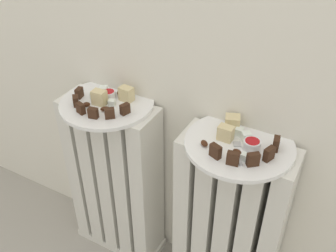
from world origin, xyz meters
The scene contains 33 objects.
radiator_left centered at (-0.22, 0.28, 0.33)m, with size 0.35×0.14×0.67m.
radiator_right centered at (0.22, 0.28, 0.33)m, with size 0.35×0.14×0.67m.
plate_left centered at (-0.22, 0.28, 0.68)m, with size 0.30×0.30×0.01m, color white.
plate_right centered at (0.22, 0.28, 0.68)m, with size 0.30×0.30×0.01m, color white.
dark_cake_slice_left_0 centered at (-0.32, 0.26, 0.70)m, with size 0.03×0.02×0.03m, color #382114.
dark_cake_slice_left_1 centered at (-0.29, 0.22, 0.70)m, with size 0.03×0.02×0.03m, color #382114.
dark_cake_slice_left_2 centered at (-0.25, 0.19, 0.70)m, with size 0.03×0.02×0.03m, color #382114.
dark_cake_slice_left_3 centered at (-0.20, 0.19, 0.70)m, with size 0.03×0.02×0.03m, color #382114.
dark_cake_slice_left_4 centered at (-0.16, 0.21, 0.70)m, with size 0.03×0.02×0.03m, color #382114.
dark_cake_slice_left_5 centered at (-0.13, 0.25, 0.70)m, with size 0.03×0.02×0.03m, color #382114.
marble_cake_slice_left_0 centered at (-0.17, 0.32, 0.70)m, with size 0.04×0.03×0.05m, color beige.
marble_cake_slice_left_1 centered at (-0.23, 0.26, 0.71)m, with size 0.04×0.03×0.05m, color beige.
turkish_delight_left_0 centered at (-0.27, 0.28, 0.69)m, with size 0.02×0.02×0.02m, color white.
turkish_delight_left_1 centered at (-0.19, 0.27, 0.69)m, with size 0.02×0.02×0.02m, color white.
turkish_delight_left_2 centered at (-0.26, 0.32, 0.69)m, with size 0.03×0.03×0.03m, color white.
medjool_date_left_0 centered at (-0.21, 0.34, 0.69)m, with size 0.03×0.02×0.02m, color #3D1E0F.
medjool_date_left_1 centered at (-0.20, 0.23, 0.69)m, with size 0.03×0.02×0.01m, color #3D1E0F.
medjool_date_left_2 centered at (-0.26, 0.23, 0.69)m, with size 0.02×0.02×0.02m, color #3D1E0F.
jam_bowl_left centered at (-0.23, 0.31, 0.69)m, with size 0.04×0.04×0.02m.
dark_cake_slice_right_0 centered at (0.19, 0.19, 0.70)m, with size 0.03×0.02×0.04m, color #382114.
dark_cake_slice_right_1 centered at (0.24, 0.19, 0.70)m, with size 0.03×0.02×0.04m, color #382114.
dark_cake_slice_right_2 centered at (0.28, 0.21, 0.70)m, with size 0.03×0.02×0.04m, color #382114.
dark_cake_slice_right_3 centered at (0.31, 0.25, 0.70)m, with size 0.03×0.02×0.04m, color #382114.
dark_cake_slice_right_4 centered at (0.32, 0.30, 0.70)m, with size 0.03×0.02×0.04m, color #382114.
marble_cake_slice_right_0 centered at (0.18, 0.27, 0.70)m, with size 0.04×0.03×0.04m, color beige.
marble_cake_slice_right_1 centered at (0.18, 0.33, 0.70)m, with size 0.04×0.04×0.04m, color beige.
turkish_delight_right_0 centered at (0.21, 0.31, 0.69)m, with size 0.02×0.02×0.02m, color white.
turkish_delight_right_1 centered at (0.26, 0.22, 0.69)m, with size 0.02×0.02×0.02m, color white.
turkish_delight_right_2 centered at (0.23, 0.30, 0.69)m, with size 0.02×0.02×0.02m, color white.
medjool_date_right_0 centered at (0.23, 0.23, 0.69)m, with size 0.02×0.01×0.02m, color #3D1E0F.
medjool_date_right_1 centered at (0.14, 0.22, 0.69)m, with size 0.03×0.02×0.01m, color #3D1E0F.
jam_bowl_right centered at (0.26, 0.27, 0.70)m, with size 0.05×0.05×0.03m.
fork centered at (0.23, 0.24, 0.68)m, with size 0.06×0.10×0.00m.
Camera 1 is at (0.44, -0.53, 1.32)m, focal length 40.43 mm.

